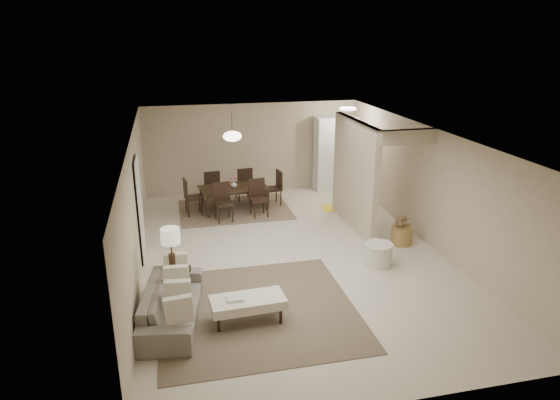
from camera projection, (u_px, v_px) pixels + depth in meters
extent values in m
plane|color=beige|center=(292.00, 254.00, 10.29)|extent=(9.00, 9.00, 0.00)
plane|color=white|center=(293.00, 135.00, 9.49)|extent=(9.00, 9.00, 0.00)
plane|color=tan|center=(253.00, 148.00, 14.04)|extent=(6.00, 0.00, 6.00)
plane|color=tan|center=(136.00, 209.00, 9.25)|extent=(0.00, 9.00, 9.00)
plane|color=tan|center=(430.00, 187.00, 10.53)|extent=(0.00, 9.00, 9.00)
cube|color=tan|center=(355.00, 175.00, 11.42)|extent=(0.15, 2.50, 2.50)
cube|color=black|center=(139.00, 209.00, 9.88)|extent=(0.04, 0.90, 2.04)
cube|color=white|center=(336.00, 153.00, 14.28)|extent=(1.20, 0.55, 2.10)
cylinder|color=white|center=(348.00, 109.00, 12.94)|extent=(0.44, 0.44, 0.05)
cube|color=brown|center=(257.00, 310.00, 8.24)|extent=(3.20, 3.20, 0.01)
imported|color=slate|center=(172.00, 304.00, 7.85)|extent=(2.16, 1.12, 0.60)
cube|color=white|center=(248.00, 302.00, 7.81)|extent=(1.19, 0.60, 0.16)
cylinder|color=black|center=(219.00, 325.00, 7.60)|extent=(0.05, 0.05, 0.26)
cylinder|color=black|center=(281.00, 317.00, 7.80)|extent=(0.05, 0.05, 0.26)
cylinder|color=black|center=(216.00, 311.00, 7.95)|extent=(0.05, 0.05, 0.26)
cylinder|color=black|center=(275.00, 304.00, 8.16)|extent=(0.05, 0.05, 0.26)
cube|color=black|center=(174.00, 284.00, 8.54)|extent=(0.62, 0.62, 0.53)
cylinder|color=#452F1D|center=(172.00, 262.00, 8.40)|extent=(0.12, 0.12, 0.30)
cylinder|color=#452F1D|center=(171.00, 247.00, 8.31)|extent=(0.03, 0.03, 0.26)
cylinder|color=beige|center=(170.00, 236.00, 8.25)|extent=(0.32, 0.32, 0.26)
cylinder|color=white|center=(378.00, 255.00, 9.77)|extent=(0.57, 0.57, 0.44)
cylinder|color=olive|center=(402.00, 235.00, 10.75)|extent=(0.56, 0.56, 0.39)
cube|color=brown|center=(235.00, 209.00, 12.87)|extent=(2.80, 2.10, 0.01)
imported|color=black|center=(234.00, 199.00, 12.78)|extent=(1.80, 1.15, 0.60)
imported|color=silver|center=(234.00, 184.00, 12.65)|extent=(0.18, 0.18, 0.17)
cube|color=yellow|center=(338.00, 208.00, 12.98)|extent=(0.96, 0.68, 0.01)
cylinder|color=#452F1D|center=(232.00, 123.00, 12.15)|extent=(0.02, 0.02, 0.50)
ellipsoid|color=#FFEAC6|center=(232.00, 136.00, 12.25)|extent=(0.46, 0.46, 0.25)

